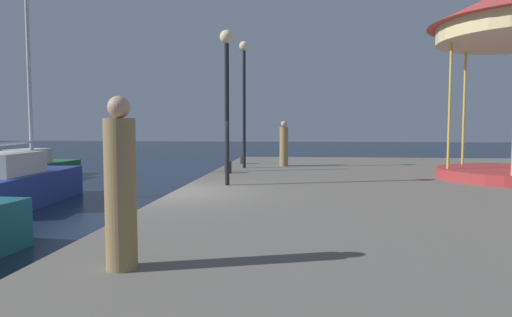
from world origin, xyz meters
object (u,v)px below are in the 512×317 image
Objects in this scene: lamp_post_mid_promenade at (227,79)px; lamp_post_far_end at (244,83)px; bollard_south at (228,167)px; bollard_center at (243,159)px; sailboat_blue at (17,183)px; motorboat_green at (39,167)px; person_by_the_water at (284,145)px; person_far_corner at (121,189)px.

lamp_post_far_end is at bearing 92.02° from lamp_post_mid_promenade.
bollard_south is 3.79m from bollard_center.
sailboat_blue is 1.95× the size of motorboat_green.
lamp_post_far_end is 2.65× the size of person_by_the_water.
bollard_south is 3.48m from person_by_the_water.
motorboat_green is at bearing 142.75° from lamp_post_mid_promenade.
sailboat_blue is at bearing -146.43° from lamp_post_far_end.
sailboat_blue is 19.85× the size of bollard_center.
lamp_post_far_end reaches higher than person_by_the_water.
motorboat_green is 10.15× the size of bollard_center.
lamp_post_mid_promenade is at bearing -81.11° from bollard_south.
lamp_post_mid_promenade is 7.34m from person_far_corner.
lamp_post_mid_promenade is 0.86× the size of lamp_post_far_end.
person_far_corner reaches higher than motorboat_green.
bollard_center is at bearing -4.46° from motorboat_green.
sailboat_blue is 9.42m from person_by_the_water.
lamp_post_mid_promenade is 4.06m from bollard_south.
person_far_corner is (-0.01, -7.08, -1.92)m from lamp_post_mid_promenade.
lamp_post_mid_promenade is at bearing -7.16° from sailboat_blue.
lamp_post_mid_promenade is (10.00, -7.60, 3.09)m from motorboat_green.
person_by_the_water is at bearing 33.58° from sailboat_blue.
motorboat_green is 0.86× the size of lamp_post_far_end.
lamp_post_far_end is 11.83× the size of bollard_south.
sailboat_blue is 4.20× the size of person_far_corner.
person_far_corner reaches higher than person_by_the_water.
motorboat_green is at bearing 154.55° from bollard_south.
lamp_post_mid_promenade is 6.45m from person_by_the_water.
sailboat_blue is at bearing -146.42° from person_by_the_water.
bollard_center is (0.01, 3.79, 0.00)m from bollard_south.
bollard_south is 10.19m from person_far_corner.
bollard_south is at bearing -121.04° from person_by_the_water.
person_far_corner is (9.99, -14.68, 1.18)m from motorboat_green.
motorboat_green is at bearing 165.32° from lamp_post_far_end.
lamp_post_mid_promenade is at bearing -37.25° from motorboat_green.
motorboat_green is 10.15× the size of bollard_south.
bollard_center is at bearing 89.79° from bollard_south.
bollard_center is 0.22× the size of person_by_the_water.
person_by_the_water reaches higher than bollard_south.
sailboat_blue reaches higher than bollard_south.
sailboat_blue is 1.68× the size of lamp_post_far_end.
bollard_center is 13.97m from person_far_corner.
bollard_south is at bearing 98.89° from lamp_post_mid_promenade.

